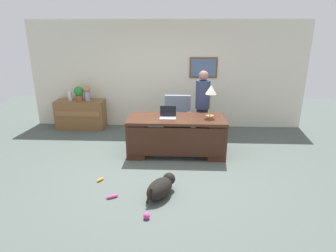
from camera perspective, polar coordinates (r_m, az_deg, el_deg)
ground_plane at (r=5.42m, az=-1.57°, el=-8.54°), size 12.00×12.00×0.00m
back_wall at (r=7.49m, az=-0.18°, el=10.08°), size 7.00×0.16×2.70m
desk at (r=5.87m, az=1.69°, el=-1.72°), size 1.96×0.83×0.78m
credenza at (r=7.80m, az=-16.87°, el=2.23°), size 1.23×0.50×0.74m
armchair at (r=6.67m, az=1.89°, el=1.13°), size 0.60×0.59×1.02m
person_standing at (r=6.54m, az=6.83°, el=4.01°), size 0.32×0.32×1.62m
dog_lying at (r=4.55m, az=-1.42°, el=-12.07°), size 0.53×0.66×0.30m
laptop at (r=5.77m, az=-0.02°, el=2.22°), size 0.32×0.22×0.23m
desk_lamp at (r=5.79m, az=8.51°, el=6.73°), size 0.22×0.22×0.64m
vase_with_flowers at (r=7.59m, az=-15.76°, el=6.53°), size 0.17×0.17×0.38m
vase_empty at (r=7.76m, az=-18.84°, el=5.72°), size 0.10×0.10×0.24m
potted_plant at (r=7.66m, az=-17.24°, el=6.31°), size 0.24×0.24×0.36m
dog_toy_ball at (r=4.15m, az=-4.27°, el=-17.34°), size 0.09×0.09×0.09m
dog_toy_bone at (r=5.15m, az=-13.28°, el=-10.30°), size 0.12×0.15×0.05m
dog_toy_plush at (r=4.65m, az=-10.99°, el=-13.58°), size 0.19×0.14×0.05m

